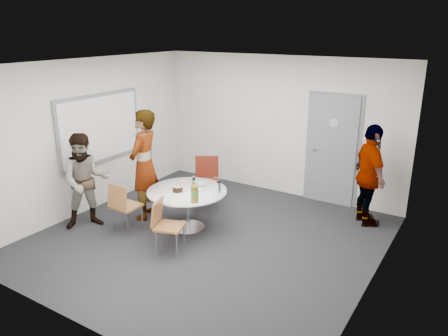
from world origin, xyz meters
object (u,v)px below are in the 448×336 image
Objects in this scene: chair_near_left at (123,203)px; person_main at (144,165)px; whiteboard at (101,128)px; chair_near_right at (164,221)px; person_right at (370,176)px; table at (188,196)px; door at (332,150)px; chair_far at (207,176)px; person_left at (86,181)px.

chair_near_left is 0.81m from person_main.
whiteboard reaches higher than chair_near_right.
whiteboard is 1.68m from chair_near_left.
whiteboard is 1.10× the size of person_right.
whiteboard is 1.47× the size of table.
door is 2.87m from table.
chair_far is (-1.88, -1.37, -0.45)m from door.
table is 1.00m from person_main.
chair_near_left is (1.18, -0.74, -0.94)m from whiteboard.
person_main is at bearing 100.97° from chair_near_left.
chair_near_left is (-2.38, -3.02, -0.51)m from door.
door is 4.39m from person_left.
whiteboard is 2.18m from table.
chair_near_right is at bearing 72.55° from chair_far.
person_main reaches higher than chair_near_left.
person_main is at bearing -136.70° from door.
chair_far is 0.49× the size of person_main.
chair_near_left is 4.05m from person_right.
chair_near_left is 0.89× the size of chair_far.
chair_near_left is 0.44× the size of person_main.
table reaches higher than chair_near_left.
person_right reaches higher than chair_near_left.
chair_near_left is (-0.82, -0.65, -0.08)m from table.
person_right reaches higher than chair_near_right.
door is 1.33× the size of person_left.
table is at bearing 172.99° from chair_near_right.
person_main is 1.11× the size of person_right.
table is 0.81× the size of person_left.
table is 1.69m from person_left.
door is 1.11× the size of person_main.
chair_near_left is 0.99m from chair_near_right.
chair_near_right is 3.44m from person_right.
person_right is (4.41, 1.69, -0.59)m from whiteboard.
chair_near_left is at bearing -4.80° from person_main.
chair_near_left is 1.03× the size of chair_near_right.
person_main is at bearing 25.72° from chair_far.
table is at bearing -123.41° from door.
table is (-1.56, -2.37, -0.44)m from door.
whiteboard reaches higher than chair_near_left.
door reaches higher than whiteboard.
whiteboard is 2.52m from chair_near_right.
person_main is (-0.62, -0.98, 0.38)m from chair_far.
table is at bearing -2.47° from whiteboard.
door reaches higher than table.
whiteboard is 2.11m from chair_far.
chair_near_left is at bearing -116.75° from chair_near_right.
person_right is at bearing -35.05° from door.
door is at bearing 56.59° from table.
chair_near_right is 1.67m from person_left.
whiteboard is at bearing -3.64° from chair_far.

